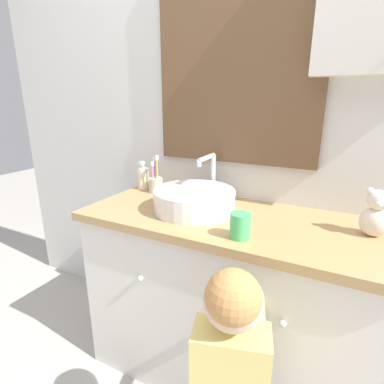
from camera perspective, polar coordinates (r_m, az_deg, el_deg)
name	(u,v)px	position (r m, az deg, el deg)	size (l,w,h in m)	color
wall_back	(260,99)	(1.43, 12.89, 16.92)	(3.20, 0.18, 2.50)	silver
vanity_counter	(227,300)	(1.45, 6.65, -19.69)	(1.25, 0.53, 0.81)	silver
sink_basin	(195,199)	(1.30, 0.55, -1.37)	(0.35, 0.40, 0.22)	white
toothbrush_holder	(156,184)	(1.57, -6.93, 1.56)	(0.07, 0.07, 0.19)	beige
soap_dispenser	(143,178)	(1.63, -9.27, 2.62)	(0.06, 0.06, 0.15)	beige
child_figure	(230,380)	(1.01, 7.28, -31.94)	(0.24, 0.44, 0.87)	slate
teddy_bear	(376,214)	(1.22, 31.57, -3.60)	(0.10, 0.08, 0.17)	beige
drinking_cup	(240,226)	(1.06, 9.19, -6.35)	(0.07, 0.07, 0.09)	#4CC670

